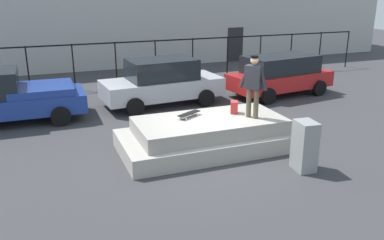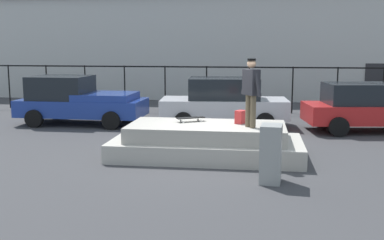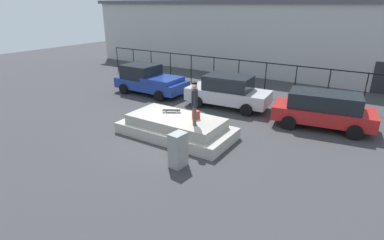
{
  "view_description": "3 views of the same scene",
  "coord_description": "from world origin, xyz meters",
  "px_view_note": "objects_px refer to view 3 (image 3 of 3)",
  "views": [
    {
      "loc": [
        -4.29,
        -9.54,
        4.34
      ],
      "look_at": [
        -0.06,
        1.42,
        0.48
      ],
      "focal_mm": 38.26,
      "sensor_mm": 36.0,
      "label": 1
    },
    {
      "loc": [
        1.33,
        -11.82,
        2.93
      ],
      "look_at": [
        -0.51,
        1.21,
        0.82
      ],
      "focal_mm": 44.16,
      "sensor_mm": 36.0,
      "label": 2
    },
    {
      "loc": [
        7.13,
        -9.57,
        5.36
      ],
      "look_at": [
        0.31,
        1.08,
        0.52
      ],
      "focal_mm": 28.45,
      "sensor_mm": 36.0,
      "label": 3
    }
  ],
  "objects_px": {
    "skateboarder": "(194,100)",
    "car_silver_sedan_mid": "(228,91)",
    "car_blue_pickup_near": "(149,80)",
    "utility_box": "(178,150)",
    "skateboard": "(171,110)",
    "car_red_hatchback_far": "(323,109)",
    "backpack": "(196,115)"
  },
  "relations": [
    {
      "from": "backpack",
      "to": "car_blue_pickup_near",
      "type": "relative_size",
      "value": 0.08
    },
    {
      "from": "backpack",
      "to": "car_red_hatchback_far",
      "type": "xyz_separation_m",
      "value": [
        4.23,
        4.19,
        -0.16
      ]
    },
    {
      "from": "skateboard",
      "to": "backpack",
      "type": "bearing_deg",
      "value": -4.55
    },
    {
      "from": "car_silver_sedan_mid",
      "to": "utility_box",
      "type": "xyz_separation_m",
      "value": [
        1.51,
        -6.91,
        -0.26
      ]
    },
    {
      "from": "skateboarder",
      "to": "utility_box",
      "type": "relative_size",
      "value": 1.37
    },
    {
      "from": "backpack",
      "to": "car_silver_sedan_mid",
      "type": "bearing_deg",
      "value": -145.22
    },
    {
      "from": "skateboard",
      "to": "car_red_hatchback_far",
      "type": "relative_size",
      "value": 0.17
    },
    {
      "from": "backpack",
      "to": "car_red_hatchback_far",
      "type": "distance_m",
      "value": 5.96
    },
    {
      "from": "skateboard",
      "to": "car_blue_pickup_near",
      "type": "relative_size",
      "value": 0.17
    },
    {
      "from": "car_blue_pickup_near",
      "to": "car_silver_sedan_mid",
      "type": "distance_m",
      "value": 5.42
    },
    {
      "from": "car_red_hatchback_far",
      "to": "skateboard",
      "type": "bearing_deg",
      "value": -143.74
    },
    {
      "from": "utility_box",
      "to": "car_red_hatchback_far",
      "type": "bearing_deg",
      "value": 67.46
    },
    {
      "from": "skateboard",
      "to": "car_red_hatchback_far",
      "type": "xyz_separation_m",
      "value": [
        5.57,
        4.09,
        -0.09
      ]
    },
    {
      "from": "car_blue_pickup_near",
      "to": "utility_box",
      "type": "bearing_deg",
      "value": -43.95
    },
    {
      "from": "utility_box",
      "to": "skateboarder",
      "type": "bearing_deg",
      "value": 110.07
    },
    {
      "from": "car_blue_pickup_near",
      "to": "utility_box",
      "type": "distance_m",
      "value": 9.62
    },
    {
      "from": "backpack",
      "to": "skateboard",
      "type": "bearing_deg",
      "value": -69.32
    },
    {
      "from": "skateboard",
      "to": "car_blue_pickup_near",
      "type": "bearing_deg",
      "value": 139.03
    },
    {
      "from": "skateboarder",
      "to": "car_blue_pickup_near",
      "type": "relative_size",
      "value": 0.37
    },
    {
      "from": "skateboarder",
      "to": "backpack",
      "type": "bearing_deg",
      "value": 116.34
    },
    {
      "from": "car_blue_pickup_near",
      "to": "car_silver_sedan_mid",
      "type": "xyz_separation_m",
      "value": [
        5.41,
        0.23,
        0.0
      ]
    },
    {
      "from": "backpack",
      "to": "car_silver_sedan_mid",
      "type": "xyz_separation_m",
      "value": [
        -0.76,
        4.54,
        -0.16
      ]
    },
    {
      "from": "skateboarder",
      "to": "utility_box",
      "type": "distance_m",
      "value": 2.25
    },
    {
      "from": "skateboarder",
      "to": "car_red_hatchback_far",
      "type": "distance_m",
      "value": 6.26
    },
    {
      "from": "car_silver_sedan_mid",
      "to": "backpack",
      "type": "bearing_deg",
      "value": -80.46
    },
    {
      "from": "car_red_hatchback_far",
      "to": "utility_box",
      "type": "distance_m",
      "value": 7.43
    },
    {
      "from": "skateboard",
      "to": "car_silver_sedan_mid",
      "type": "xyz_separation_m",
      "value": [
        0.58,
        4.43,
        -0.08
      ]
    },
    {
      "from": "skateboarder",
      "to": "car_blue_pickup_near",
      "type": "distance_m",
      "value": 8.13
    },
    {
      "from": "skateboarder",
      "to": "car_silver_sedan_mid",
      "type": "height_order",
      "value": "skateboarder"
    },
    {
      "from": "car_blue_pickup_near",
      "to": "backpack",
      "type": "bearing_deg",
      "value": -34.89
    },
    {
      "from": "skateboard",
      "to": "utility_box",
      "type": "xyz_separation_m",
      "value": [
        2.09,
        -2.48,
        -0.34
      ]
    },
    {
      "from": "skateboarder",
      "to": "car_red_hatchback_far",
      "type": "height_order",
      "value": "skateboarder"
    }
  ]
}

